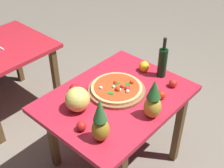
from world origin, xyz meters
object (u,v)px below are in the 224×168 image
object	(u,v)px
display_table	(116,106)
tomato_near_board	(81,126)
pineapple_left	(153,101)
melon	(77,99)
wine_bottle	(162,62)
tomato_by_bottle	(74,89)
tomato_at_corner	(173,83)
pineapple_right	(100,122)
bell_pepper	(144,66)
pizza_board	(117,90)
background_table	(0,57)
pizza	(117,88)
tomato_beside_pepper	(161,95)

from	to	relation	value
display_table	tomato_near_board	xyz separation A→B (m)	(-0.44, -0.06, 0.14)
pineapple_left	melon	size ratio (longest dim) A/B	1.73
wine_bottle	tomato_by_bottle	xyz separation A→B (m)	(-0.66, 0.38, -0.10)
tomato_near_board	tomato_at_corner	world-z (taller)	tomato_near_board
pineapple_right	tomato_by_bottle	xyz separation A→B (m)	(0.22, 0.50, -0.11)
pineapple_left	melon	world-z (taller)	pineapple_left
display_table	melon	world-z (taller)	melon
bell_pepper	pineapple_right	bearing A→B (deg)	-161.91
pizza_board	pineapple_right	xyz separation A→B (m)	(-0.46, -0.26, 0.14)
tomato_by_bottle	background_table	bearing A→B (deg)	90.96
bell_pepper	tomato_by_bottle	size ratio (longest dim) A/B	1.26
wine_bottle	background_table	bearing A→B (deg)	114.40
background_table	pizza_board	size ratio (longest dim) A/B	2.13
pizza	pineapple_right	size ratio (longest dim) A/B	1.22
pineapple_right	tomato_near_board	distance (m)	0.20
melon	tomato_beside_pepper	bearing A→B (deg)	-36.97
pineapple_left	pineapple_right	bearing A→B (deg)	163.71
tomato_beside_pepper	pineapple_right	bearing A→B (deg)	174.86
bell_pepper	melon	bearing A→B (deg)	175.56
pineapple_left	tomato_near_board	size ratio (longest dim) A/B	4.48
background_table	pineapple_left	size ratio (longest dim) A/B	3.05
tomato_at_corner	pineapple_left	bearing A→B (deg)	-169.17
tomato_by_bottle	pizza	bearing A→B (deg)	-46.20
pineapple_right	pizza	bearing A→B (deg)	29.20
background_table	tomato_at_corner	distance (m)	1.77
display_table	melon	xyz separation A→B (m)	(-0.30, 0.11, 0.19)
pizza	display_table	bearing A→B (deg)	-143.94
pizza_board	melon	bearing A→B (deg)	168.14
bell_pepper	tomato_near_board	distance (m)	0.88
background_table	pineapple_right	distance (m)	1.65
pineapple_left	bell_pepper	distance (m)	0.60
pizza	pizza_board	bearing A→B (deg)	99.80
pineapple_right	melon	world-z (taller)	pineapple_right
tomato_by_bottle	wine_bottle	bearing A→B (deg)	-30.07
pineapple_right	pineapple_left	bearing A→B (deg)	-16.29
display_table	bell_pepper	world-z (taller)	bell_pepper
display_table	tomato_beside_pepper	size ratio (longest dim) A/B	17.31
tomato_near_board	pizza	bearing A→B (deg)	11.59
pizza	melon	distance (m)	0.36
melon	tomato_near_board	size ratio (longest dim) A/B	2.60
pineapple_left	pineapple_right	distance (m)	0.43
pineapple_right	tomato_near_board	world-z (taller)	pineapple_right
pizza	tomato_near_board	size ratio (longest dim) A/B	5.76
tomato_beside_pepper	tomato_by_bottle	xyz separation A→B (m)	(-0.40, 0.56, 0.01)
bell_pepper	background_table	bearing A→B (deg)	115.55
wine_bottle	tomato_near_board	bearing A→B (deg)	177.69
display_table	tomato_by_bottle	xyz separation A→B (m)	(-0.19, 0.28, 0.14)
display_table	pizza_board	world-z (taller)	pizza_board
wine_bottle	tomato_near_board	world-z (taller)	wine_bottle
tomato_near_board	tomato_at_corner	xyz separation A→B (m)	(0.84, -0.20, -0.00)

